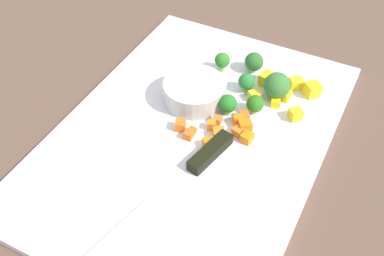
% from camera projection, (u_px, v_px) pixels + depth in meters
% --- Properties ---
extents(ground_plane, '(4.00, 4.00, 0.00)m').
position_uv_depth(ground_plane, '(192.00, 139.00, 0.69)').
color(ground_plane, brown).
extents(cutting_board, '(0.52, 0.37, 0.01)m').
position_uv_depth(cutting_board, '(192.00, 136.00, 0.69)').
color(cutting_board, white).
rests_on(cutting_board, ground_plane).
extents(prep_bowl, '(0.10, 0.10, 0.03)m').
position_uv_depth(prep_bowl, '(195.00, 91.00, 0.73)').
color(prep_bowl, '#BCC0BE').
rests_on(prep_bowl, cutting_board).
extents(chef_knife, '(0.29, 0.09, 0.02)m').
position_uv_depth(chef_knife, '(184.00, 178.00, 0.62)').
color(chef_knife, silver).
rests_on(chef_knife, cutting_board).
extents(carrot_dice_0, '(0.01, 0.01, 0.01)m').
position_uv_depth(carrot_dice_0, '(187.00, 134.00, 0.68)').
color(carrot_dice_0, orange).
rests_on(carrot_dice_0, cutting_board).
extents(carrot_dice_1, '(0.01, 0.01, 0.01)m').
position_uv_depth(carrot_dice_1, '(217.00, 120.00, 0.70)').
color(carrot_dice_1, orange).
rests_on(carrot_dice_1, cutting_board).
extents(carrot_dice_2, '(0.02, 0.02, 0.01)m').
position_uv_depth(carrot_dice_2, '(219.00, 134.00, 0.68)').
color(carrot_dice_2, orange).
rests_on(carrot_dice_2, cutting_board).
extents(carrot_dice_3, '(0.02, 0.02, 0.01)m').
position_uv_depth(carrot_dice_3, '(247.00, 138.00, 0.67)').
color(carrot_dice_3, orange).
rests_on(carrot_dice_3, cutting_board).
extents(carrot_dice_4, '(0.02, 0.02, 0.01)m').
position_uv_depth(carrot_dice_4, '(239.00, 120.00, 0.69)').
color(carrot_dice_4, orange).
rests_on(carrot_dice_4, cutting_board).
extents(carrot_dice_5, '(0.02, 0.02, 0.01)m').
position_uv_depth(carrot_dice_5, '(179.00, 127.00, 0.68)').
color(carrot_dice_5, orange).
rests_on(carrot_dice_5, cutting_board).
extents(carrot_dice_6, '(0.02, 0.02, 0.01)m').
position_uv_depth(carrot_dice_6, '(244.00, 116.00, 0.70)').
color(carrot_dice_6, orange).
rests_on(carrot_dice_6, cutting_board).
extents(carrot_dice_7, '(0.01, 0.01, 0.01)m').
position_uv_depth(carrot_dice_7, '(211.00, 125.00, 0.69)').
color(carrot_dice_7, orange).
rests_on(carrot_dice_7, cutting_board).
extents(carrot_dice_8, '(0.02, 0.02, 0.01)m').
position_uv_depth(carrot_dice_8, '(220.00, 143.00, 0.66)').
color(carrot_dice_8, orange).
rests_on(carrot_dice_8, cutting_board).
extents(carrot_dice_9, '(0.01, 0.01, 0.01)m').
position_uv_depth(carrot_dice_9, '(195.00, 129.00, 0.69)').
color(carrot_dice_9, orange).
rests_on(carrot_dice_9, cutting_board).
extents(carrot_dice_10, '(0.02, 0.02, 0.02)m').
position_uv_depth(carrot_dice_10, '(245.00, 126.00, 0.68)').
color(carrot_dice_10, orange).
rests_on(carrot_dice_10, cutting_board).
extents(carrot_dice_11, '(0.02, 0.02, 0.01)m').
position_uv_depth(carrot_dice_11, '(238.00, 131.00, 0.68)').
color(carrot_dice_11, orange).
rests_on(carrot_dice_11, cutting_board).
extents(carrot_dice_12, '(0.02, 0.02, 0.01)m').
position_uv_depth(carrot_dice_12, '(209.00, 144.00, 0.66)').
color(carrot_dice_12, orange).
rests_on(carrot_dice_12, cutting_board).
extents(pepper_dice_0, '(0.02, 0.02, 0.01)m').
position_uv_depth(pepper_dice_0, '(255.00, 96.00, 0.73)').
color(pepper_dice_0, yellow).
rests_on(pepper_dice_0, cutting_board).
extents(pepper_dice_1, '(0.02, 0.02, 0.02)m').
position_uv_depth(pepper_dice_1, '(295.00, 114.00, 0.70)').
color(pepper_dice_1, yellow).
rests_on(pepper_dice_1, cutting_board).
extents(pepper_dice_2, '(0.02, 0.02, 0.01)m').
position_uv_depth(pepper_dice_2, '(276.00, 103.00, 0.72)').
color(pepper_dice_2, yellow).
rests_on(pepper_dice_2, cutting_board).
extents(pepper_dice_3, '(0.02, 0.02, 0.01)m').
position_uv_depth(pepper_dice_3, '(275.00, 93.00, 0.74)').
color(pepper_dice_3, yellow).
rests_on(pepper_dice_3, cutting_board).
extents(pepper_dice_4, '(0.02, 0.02, 0.01)m').
position_uv_depth(pepper_dice_4, '(284.00, 95.00, 0.74)').
color(pepper_dice_4, yellow).
rests_on(pepper_dice_4, cutting_board).
extents(pepper_dice_5, '(0.03, 0.03, 0.02)m').
position_uv_depth(pepper_dice_5, '(296.00, 83.00, 0.75)').
color(pepper_dice_5, yellow).
rests_on(pepper_dice_5, cutting_board).
extents(pepper_dice_6, '(0.03, 0.03, 0.02)m').
position_uv_depth(pepper_dice_6, '(268.00, 79.00, 0.76)').
color(pepper_dice_6, yellow).
rests_on(pepper_dice_6, cutting_board).
extents(pepper_dice_7, '(0.03, 0.03, 0.02)m').
position_uv_depth(pepper_dice_7, '(312.00, 90.00, 0.74)').
color(pepper_dice_7, yellow).
rests_on(pepper_dice_7, cutting_board).
extents(broccoli_floret_0, '(0.03, 0.03, 0.03)m').
position_uv_depth(broccoli_floret_0, '(222.00, 61.00, 0.78)').
color(broccoli_floret_0, '#80BC69').
rests_on(broccoli_floret_0, cutting_board).
extents(broccoli_floret_1, '(0.03, 0.03, 0.03)m').
position_uv_depth(broccoli_floret_1, '(247.00, 82.00, 0.74)').
color(broccoli_floret_1, '#97BC64').
rests_on(broccoli_floret_1, cutting_board).
extents(broccoli_floret_2, '(0.03, 0.03, 0.03)m').
position_uv_depth(broccoli_floret_2, '(255.00, 104.00, 0.71)').
color(broccoli_floret_2, '#90BB68').
rests_on(broccoli_floret_2, cutting_board).
extents(broccoli_floret_3, '(0.03, 0.03, 0.03)m').
position_uv_depth(broccoli_floret_3, '(254.00, 62.00, 0.78)').
color(broccoli_floret_3, '#93C367').
rests_on(broccoli_floret_3, cutting_board).
extents(broccoli_floret_4, '(0.04, 0.04, 0.04)m').
position_uv_depth(broccoli_floret_4, '(277.00, 86.00, 0.73)').
color(broccoli_floret_4, '#96AE66').
rests_on(broccoli_floret_4, cutting_board).
extents(broccoli_floret_5, '(0.03, 0.03, 0.03)m').
position_uv_depth(broccoli_floret_5, '(228.00, 104.00, 0.70)').
color(broccoli_floret_5, '#81B068').
rests_on(broccoli_floret_5, cutting_board).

